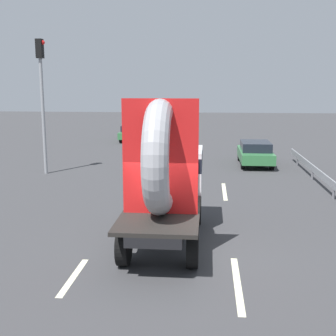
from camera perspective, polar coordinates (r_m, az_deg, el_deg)
The scene contains 10 objects.
ground_plane at distance 11.93m, azimuth 0.78°, elevation -10.94°, with size 120.00×120.00×0.00m, color #38383A.
flatbed_truck at distance 12.45m, azimuth -0.29°, elevation -0.90°, with size 2.02×5.41×4.09m.
distant_sedan at distance 24.86m, azimuth 11.25°, elevation 1.99°, with size 1.73×4.04×1.32m.
traffic_light at distance 22.58m, azimuth -16.05°, elevation 9.87°, with size 0.42×0.36×6.56m.
guardrail at distance 19.99m, azimuth 19.40°, elevation -1.05°, with size 0.10×14.44×0.71m.
lane_dash_left_near at distance 10.77m, azimuth -12.18°, elevation -13.65°, with size 2.07×0.16×0.01m, color beige.
lane_dash_left_far at distance 19.06m, azimuth -4.17°, elevation -2.63°, with size 2.55×0.16×0.01m, color beige.
lane_dash_right_near at distance 10.35m, azimuth 9.00°, elevation -14.59°, with size 2.92×0.16×0.01m, color beige.
lane_dash_right_far at distance 18.62m, azimuth 7.33°, elevation -3.02°, with size 3.00×0.16×0.01m, color beige.
oncoming_car at distance 35.16m, azimuth -4.61°, elevation 4.64°, with size 1.66×3.88×1.27m.
Camera 1 is at (0.86, -11.05, 4.41)m, focal length 46.96 mm.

